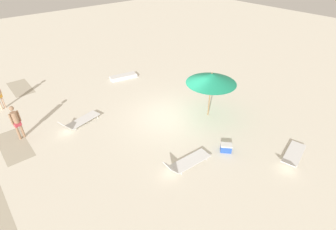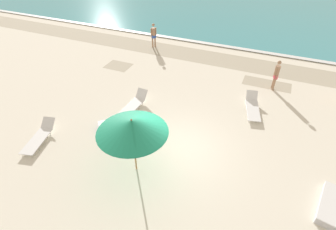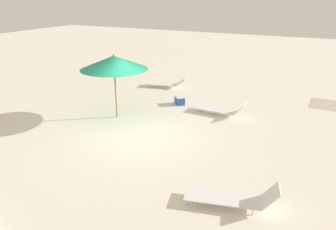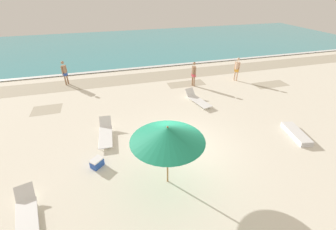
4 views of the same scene
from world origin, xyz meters
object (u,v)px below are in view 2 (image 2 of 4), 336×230
at_px(beach_umbrella, 132,127).
at_px(cooler_box, 104,125).
at_px(sun_lounger_under_umbrella, 39,137).
at_px(sun_lounger_beside_umbrella, 253,107).
at_px(lounger_stack, 330,205).
at_px(beachgoer_wading_adult, 276,73).
at_px(sun_lounger_near_water_left, 133,104).
at_px(beachgoer_strolling_adult, 154,34).

relative_size(beach_umbrella, cooler_box, 4.21).
xyz_separation_m(sun_lounger_under_umbrella, sun_lounger_beside_umbrella, (8.29, 5.94, 0.01)).
relative_size(beach_umbrella, lounger_stack, 1.32).
bearing_deg(cooler_box, beachgoer_wading_adult, 1.45).
relative_size(beach_umbrella, sun_lounger_under_umbrella, 1.16).
bearing_deg(sun_lounger_under_umbrella, beach_umbrella, -11.24).
bearing_deg(sun_lounger_beside_umbrella, sun_lounger_near_water_left, -173.02).
bearing_deg(beachgoer_strolling_adult, sun_lounger_near_water_left, -120.35).
height_order(lounger_stack, sun_lounger_under_umbrella, sun_lounger_under_umbrella).
relative_size(sun_lounger_under_umbrella, sun_lounger_beside_umbrella, 1.00).
xyz_separation_m(beachgoer_wading_adult, cooler_box, (-6.85, -6.74, -0.81)).
xyz_separation_m(beach_umbrella, beachgoer_wading_adult, (4.32, 8.31, -1.17)).
distance_m(sun_lounger_under_umbrella, beachgoer_strolling_adult, 11.34).
xyz_separation_m(beach_umbrella, lounger_stack, (6.87, 1.09, -2.05)).
height_order(beach_umbrella, sun_lounger_under_umbrella, beach_umbrella).
height_order(sun_lounger_near_water_left, cooler_box, sun_lounger_near_water_left).
distance_m(sun_lounger_under_umbrella, cooler_box, 2.82).
distance_m(sun_lounger_beside_umbrella, beachgoer_wading_adult, 2.81).
xyz_separation_m(beach_umbrella, beachgoer_strolling_adult, (-4.53, 11.08, -1.17)).
distance_m(lounger_stack, beachgoer_wading_adult, 7.71).
bearing_deg(beachgoer_strolling_adult, beach_umbrella, -115.99).
relative_size(beach_umbrella, sun_lounger_beside_umbrella, 1.16).
bearing_deg(beach_umbrella, sun_lounger_beside_umbrella, 57.90).
height_order(sun_lounger_under_umbrella, sun_lounger_beside_umbrella, sun_lounger_beside_umbrella).
height_order(lounger_stack, beachgoer_wading_adult, beachgoer_wading_adult).
distance_m(beach_umbrella, sun_lounger_beside_umbrella, 7.02).
bearing_deg(sun_lounger_beside_umbrella, beachgoer_strolling_adult, 132.72).
height_order(lounger_stack, sun_lounger_beside_umbrella, sun_lounger_beside_umbrella).
relative_size(lounger_stack, cooler_box, 3.20).
bearing_deg(beachgoer_strolling_adult, sun_lounger_beside_umbrella, -81.75).
height_order(sun_lounger_beside_umbrella, sun_lounger_near_water_left, sun_lounger_beside_umbrella).
relative_size(sun_lounger_under_umbrella, cooler_box, 3.64).
distance_m(sun_lounger_near_water_left, beachgoer_wading_adult, 8.02).
distance_m(lounger_stack, sun_lounger_near_water_left, 9.31).
bearing_deg(sun_lounger_near_water_left, beachgoer_wading_adult, 39.69).
height_order(lounger_stack, sun_lounger_near_water_left, sun_lounger_near_water_left).
relative_size(sun_lounger_beside_umbrella, beachgoer_strolling_adult, 1.25).
height_order(sun_lounger_under_umbrella, beachgoer_strolling_adult, beachgoer_strolling_adult).
bearing_deg(beachgoer_wading_adult, beachgoer_strolling_adult, 57.23).
bearing_deg(beachgoer_wading_adult, beach_umbrella, 137.21).
bearing_deg(cooler_box, sun_lounger_beside_umbrella, -9.00).
bearing_deg(cooler_box, beach_umbrella, -74.83).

